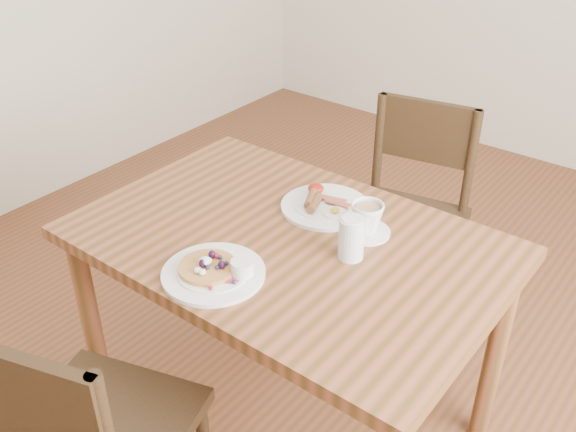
# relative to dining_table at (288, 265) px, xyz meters

# --- Properties ---
(ground) EXTENTS (5.00, 5.00, 0.00)m
(ground) POSITION_rel_dining_table_xyz_m (0.00, 0.00, -0.65)
(ground) COLOR brown
(ground) RESTS_ON ground
(dining_table) EXTENTS (1.20, 0.80, 0.75)m
(dining_table) POSITION_rel_dining_table_xyz_m (0.00, 0.00, 0.00)
(dining_table) COLOR brown
(dining_table) RESTS_ON ground
(chair_far) EXTENTS (0.49, 0.49, 0.88)m
(chair_far) POSITION_rel_dining_table_xyz_m (0.00, 0.74, -0.16)
(chair_far) COLOR #302111
(chair_far) RESTS_ON ground
(pancake_plate) EXTENTS (0.27, 0.27, 0.06)m
(pancake_plate) POSITION_rel_dining_table_xyz_m (-0.04, -0.26, 0.11)
(pancake_plate) COLOR white
(pancake_plate) RESTS_ON dining_table
(breakfast_plate) EXTENTS (0.27, 0.27, 0.04)m
(breakfast_plate) POSITION_rel_dining_table_xyz_m (-0.01, 0.19, 0.11)
(breakfast_plate) COLOR white
(breakfast_plate) RESTS_ON dining_table
(teacup_saucer) EXTENTS (0.14, 0.14, 0.10)m
(teacup_saucer) POSITION_rel_dining_table_xyz_m (0.16, 0.15, 0.14)
(teacup_saucer) COLOR white
(teacup_saucer) RESTS_ON dining_table
(water_glass) EXTENTS (0.07, 0.07, 0.12)m
(water_glass) POSITION_rel_dining_table_xyz_m (0.19, 0.03, 0.16)
(water_glass) COLOR silver
(water_glass) RESTS_ON dining_table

